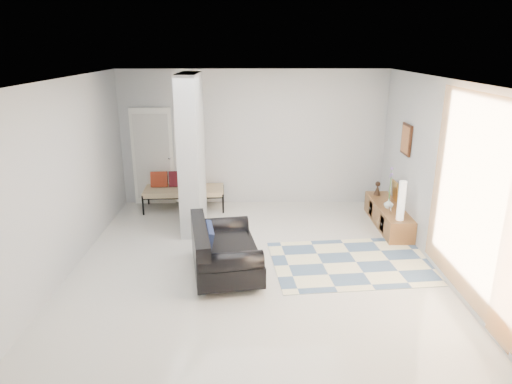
{
  "coord_description": "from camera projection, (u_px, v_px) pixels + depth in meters",
  "views": [
    {
      "loc": [
        -0.03,
        -6.35,
        3.24
      ],
      "look_at": [
        0.04,
        0.6,
        1.0
      ],
      "focal_mm": 32.0,
      "sensor_mm": 36.0,
      "label": 1
    }
  ],
  "objects": [
    {
      "name": "floor",
      "position": [
        254.0,
        266.0,
        7.04
      ],
      "size": [
        6.0,
        6.0,
        0.0
      ],
      "primitive_type": "plane",
      "color": "beige",
      "rests_on": "ground"
    },
    {
      "name": "ceiling",
      "position": [
        254.0,
        79.0,
        6.18
      ],
      "size": [
        6.0,
        6.0,
        0.0
      ],
      "primitive_type": "plane",
      "rotation": [
        3.14,
        0.0,
        0.0
      ],
      "color": "white",
      "rests_on": "wall_back"
    },
    {
      "name": "wall_back",
      "position": [
        253.0,
        138.0,
        9.46
      ],
      "size": [
        6.0,
        0.0,
        6.0
      ],
      "primitive_type": "plane",
      "rotation": [
        1.57,
        0.0,
        0.0
      ],
      "color": "#B9BCBE",
      "rests_on": "ground"
    },
    {
      "name": "wall_front",
      "position": [
        256.0,
        280.0,
        3.75
      ],
      "size": [
        6.0,
        0.0,
        6.0
      ],
      "primitive_type": "plane",
      "rotation": [
        -1.57,
        0.0,
        0.0
      ],
      "color": "#B9BCBE",
      "rests_on": "ground"
    },
    {
      "name": "wall_left",
      "position": [
        64.0,
        179.0,
        6.58
      ],
      "size": [
        0.0,
        6.0,
        6.0
      ],
      "primitive_type": "plane",
      "rotation": [
        1.57,
        0.0,
        1.57
      ],
      "color": "#B9BCBE",
      "rests_on": "ground"
    },
    {
      "name": "wall_right",
      "position": [
        442.0,
        178.0,
        6.63
      ],
      "size": [
        0.0,
        6.0,
        6.0
      ],
      "primitive_type": "plane",
      "rotation": [
        1.57,
        0.0,
        -1.57
      ],
      "color": "#B9BCBE",
      "rests_on": "ground"
    },
    {
      "name": "partition_column",
      "position": [
        192.0,
        154.0,
        8.12
      ],
      "size": [
        0.35,
        1.2,
        2.8
      ],
      "primitive_type": "cube",
      "color": "#A8ACAF",
      "rests_on": "floor"
    },
    {
      "name": "hallway_door",
      "position": [
        153.0,
        157.0,
        9.52
      ],
      "size": [
        0.85,
        0.06,
        2.04
      ],
      "primitive_type": "cube",
      "color": "white",
      "rests_on": "floor"
    },
    {
      "name": "curtain",
      "position": [
        474.0,
        200.0,
        5.52
      ],
      "size": [
        0.0,
        2.55,
        2.55
      ],
      "primitive_type": "plane",
      "rotation": [
        1.57,
        0.0,
        1.57
      ],
      "color": "#FB9D42",
      "rests_on": "wall_right"
    },
    {
      "name": "wall_art",
      "position": [
        406.0,
        139.0,
        8.08
      ],
      "size": [
        0.04,
        0.45,
        0.55
      ],
      "primitive_type": "cube",
      "color": "#3C1E10",
      "rests_on": "wall_right"
    },
    {
      "name": "media_console",
      "position": [
        388.0,
        216.0,
        8.53
      ],
      "size": [
        0.45,
        1.8,
        0.8
      ],
      "color": "brown",
      "rests_on": "floor"
    },
    {
      "name": "loveseat",
      "position": [
        221.0,
        251.0,
        6.72
      ],
      "size": [
        1.17,
        1.71,
        0.76
      ],
      "rotation": [
        0.0,
        0.0,
        0.17
      ],
      "color": "silver",
      "rests_on": "floor"
    },
    {
      "name": "daybed",
      "position": [
        183.0,
        189.0,
        9.4
      ],
      "size": [
        1.67,
        0.78,
        0.77
      ],
      "rotation": [
        0.0,
        0.0,
        0.06
      ],
      "color": "black",
      "rests_on": "floor"
    },
    {
      "name": "area_rug",
      "position": [
        356.0,
        262.0,
        7.13
      ],
      "size": [
        2.74,
        1.96,
        0.01
      ],
      "primitive_type": "cube",
      "rotation": [
        0.0,
        0.0,
        0.09
      ],
      "color": "beige",
      "rests_on": "floor"
    },
    {
      "name": "cylinder_lamp",
      "position": [
        402.0,
        201.0,
        7.69
      ],
      "size": [
        0.13,
        0.13,
        0.68
      ],
      "primitive_type": "cylinder",
      "color": "beige",
      "rests_on": "media_console"
    },
    {
      "name": "bronze_figurine",
      "position": [
        378.0,
        188.0,
        9.05
      ],
      "size": [
        0.14,
        0.14,
        0.27
      ],
      "primitive_type": null,
      "rotation": [
        0.0,
        0.0,
        0.0
      ],
      "color": "#312015",
      "rests_on": "media_console"
    },
    {
      "name": "vase",
      "position": [
        389.0,
        204.0,
        8.32
      ],
      "size": [
        0.19,
        0.19,
        0.18
      ],
      "primitive_type": "imported",
      "rotation": [
        0.0,
        0.0,
        0.12
      ],
      "color": "silver",
      "rests_on": "media_console"
    }
  ]
}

